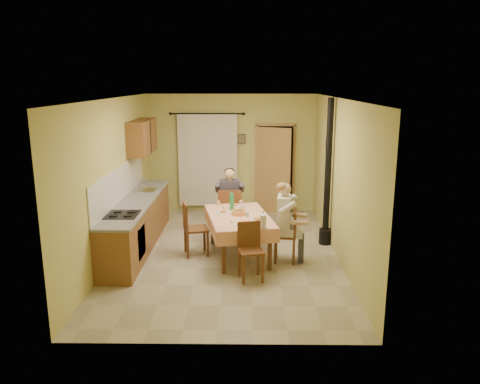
{
  "coord_description": "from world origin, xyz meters",
  "views": [
    {
      "loc": [
        0.35,
        -8.05,
        3.1
      ],
      "look_at": [
        0.25,
        0.1,
        1.15
      ],
      "focal_mm": 35.0,
      "sensor_mm": 36.0,
      "label": 1
    }
  ],
  "objects_px": {
    "dining_table": "(239,236)",
    "chair_far": "(230,223)",
    "chair_left": "(195,239)",
    "stove_flue": "(327,193)",
    "man_right": "(286,213)",
    "man_far": "(230,195)",
    "chair_right": "(286,246)",
    "chair_near": "(251,262)"
  },
  "relations": [
    {
      "from": "man_far",
      "to": "man_right",
      "type": "relative_size",
      "value": 1.0
    },
    {
      "from": "chair_left",
      "to": "man_far",
      "type": "bearing_deg",
      "value": 134.01
    },
    {
      "from": "dining_table",
      "to": "chair_left",
      "type": "xyz_separation_m",
      "value": [
        -0.8,
        0.08,
        -0.09
      ]
    },
    {
      "from": "dining_table",
      "to": "stove_flue",
      "type": "relative_size",
      "value": 0.68
    },
    {
      "from": "dining_table",
      "to": "chair_far",
      "type": "relative_size",
      "value": 1.87
    },
    {
      "from": "dining_table",
      "to": "chair_right",
      "type": "relative_size",
      "value": 2.06
    },
    {
      "from": "chair_left",
      "to": "man_right",
      "type": "height_order",
      "value": "man_right"
    },
    {
      "from": "dining_table",
      "to": "man_right",
      "type": "distance_m",
      "value": 0.98
    },
    {
      "from": "dining_table",
      "to": "stove_flue",
      "type": "height_order",
      "value": "stove_flue"
    },
    {
      "from": "chair_left",
      "to": "man_far",
      "type": "xyz_separation_m",
      "value": [
        0.6,
        0.97,
        0.59
      ]
    },
    {
      "from": "man_far",
      "to": "stove_flue",
      "type": "height_order",
      "value": "stove_flue"
    },
    {
      "from": "chair_near",
      "to": "chair_right",
      "type": "bearing_deg",
      "value": -140.4
    },
    {
      "from": "chair_left",
      "to": "man_far",
      "type": "height_order",
      "value": "man_far"
    },
    {
      "from": "chair_right",
      "to": "man_far",
      "type": "relative_size",
      "value": 0.67
    },
    {
      "from": "chair_left",
      "to": "stove_flue",
      "type": "relative_size",
      "value": 0.35
    },
    {
      "from": "chair_left",
      "to": "man_far",
      "type": "distance_m",
      "value": 1.28
    },
    {
      "from": "dining_table",
      "to": "chair_near",
      "type": "relative_size",
      "value": 2.07
    },
    {
      "from": "chair_right",
      "to": "man_right",
      "type": "height_order",
      "value": "man_right"
    },
    {
      "from": "chair_right",
      "to": "man_right",
      "type": "xyz_separation_m",
      "value": [
        -0.01,
        0.0,
        0.59
      ]
    },
    {
      "from": "chair_near",
      "to": "chair_right",
      "type": "height_order",
      "value": "chair_right"
    },
    {
      "from": "man_far",
      "to": "chair_left",
      "type": "bearing_deg",
      "value": -123.16
    },
    {
      "from": "chair_right",
      "to": "man_right",
      "type": "distance_m",
      "value": 0.59
    },
    {
      "from": "chair_far",
      "to": "stove_flue",
      "type": "xyz_separation_m",
      "value": [
        1.87,
        -0.36,
        0.73
      ]
    },
    {
      "from": "chair_far",
      "to": "chair_near",
      "type": "relative_size",
      "value": 1.11
    },
    {
      "from": "chair_far",
      "to": "stove_flue",
      "type": "height_order",
      "value": "stove_flue"
    },
    {
      "from": "dining_table",
      "to": "chair_right",
      "type": "height_order",
      "value": "chair_right"
    },
    {
      "from": "man_far",
      "to": "man_right",
      "type": "bearing_deg",
      "value": -53.89
    },
    {
      "from": "chair_far",
      "to": "man_far",
      "type": "xyz_separation_m",
      "value": [
        -0.0,
        0.02,
        0.59
      ]
    },
    {
      "from": "chair_left",
      "to": "stove_flue",
      "type": "xyz_separation_m",
      "value": [
        2.46,
        0.6,
        0.73
      ]
    },
    {
      "from": "dining_table",
      "to": "chair_near",
      "type": "distance_m",
      "value": 1.05
    },
    {
      "from": "man_right",
      "to": "dining_table",
      "type": "bearing_deg",
      "value": 79.86
    },
    {
      "from": "dining_table",
      "to": "chair_left",
      "type": "bearing_deg",
      "value": 163.41
    },
    {
      "from": "chair_near",
      "to": "stove_flue",
      "type": "height_order",
      "value": "stove_flue"
    },
    {
      "from": "dining_table",
      "to": "stove_flue",
      "type": "xyz_separation_m",
      "value": [
        1.67,
        0.67,
        0.64
      ]
    },
    {
      "from": "dining_table",
      "to": "chair_far",
      "type": "xyz_separation_m",
      "value": [
        -0.2,
        1.03,
        -0.09
      ]
    },
    {
      "from": "chair_near",
      "to": "dining_table",
      "type": "bearing_deg",
      "value": -90.82
    },
    {
      "from": "chair_right",
      "to": "man_right",
      "type": "bearing_deg",
      "value": 90.0
    },
    {
      "from": "chair_far",
      "to": "chair_right",
      "type": "bearing_deg",
      "value": -53.26
    },
    {
      "from": "chair_left",
      "to": "man_right",
      "type": "xyz_separation_m",
      "value": [
        1.6,
        -0.32,
        0.59
      ]
    },
    {
      "from": "man_right",
      "to": "stove_flue",
      "type": "height_order",
      "value": "stove_flue"
    },
    {
      "from": "stove_flue",
      "to": "dining_table",
      "type": "bearing_deg",
      "value": -158.02
    },
    {
      "from": "chair_left",
      "to": "man_right",
      "type": "distance_m",
      "value": 1.74
    }
  ]
}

